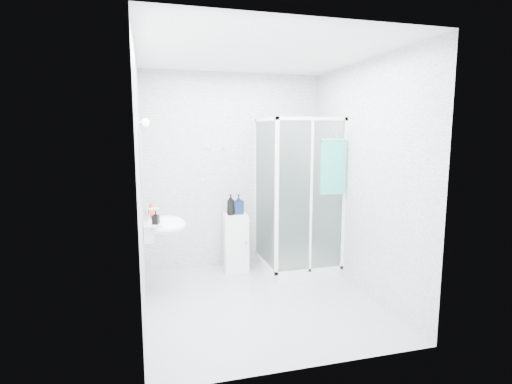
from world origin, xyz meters
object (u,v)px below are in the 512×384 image
object	(u,v)px
wall_basin	(163,226)
soap_dispenser_orange	(151,211)
shower_enclosure	(294,239)
storage_cabinet	(236,243)
shampoo_bottle_a	(231,204)
shampoo_bottle_b	(239,204)
soap_dispenser_black	(156,218)
hand_towel	(333,165)

from	to	relation	value
wall_basin	soap_dispenser_orange	xyz separation A→B (m)	(-0.12, 0.17, 0.15)
shower_enclosure	storage_cabinet	size ratio (longest dim) A/B	2.67
wall_basin	shampoo_bottle_a	distance (m)	1.09
storage_cabinet	shampoo_bottle_b	xyz separation A→B (m)	(0.05, 0.05, 0.51)
shampoo_bottle_a	soap_dispenser_black	distance (m)	1.26
soap_dispenser_black	wall_basin	bearing A→B (deg)	67.24
shampoo_bottle_b	soap_dispenser_black	bearing A→B (deg)	-141.96
shampoo_bottle_a	soap_dispenser_orange	world-z (taller)	shampoo_bottle_a
soap_dispenser_orange	soap_dispenser_black	bearing A→B (deg)	-82.66
shower_enclosure	shampoo_bottle_a	size ratio (longest dim) A/B	7.20
shower_enclosure	shampoo_bottle_a	distance (m)	0.93
shower_enclosure	wall_basin	world-z (taller)	shower_enclosure
shower_enclosure	hand_towel	world-z (taller)	shower_enclosure
shower_enclosure	wall_basin	bearing A→B (deg)	-169.19
storage_cabinet	soap_dispenser_orange	bearing A→B (deg)	-152.87
shampoo_bottle_a	soap_dispenser_orange	bearing A→B (deg)	-156.15
shampoo_bottle_a	shampoo_bottle_b	world-z (taller)	shampoo_bottle_a
shower_enclosure	storage_cabinet	world-z (taller)	shower_enclosure
hand_towel	soap_dispenser_black	xyz separation A→B (m)	(-2.07, -0.10, -0.50)
hand_towel	soap_dispenser_orange	distance (m)	2.19
soap_dispenser_black	soap_dispenser_orange	bearing A→B (deg)	97.34
shower_enclosure	storage_cabinet	xyz separation A→B (m)	(-0.70, 0.29, -0.07)
storage_cabinet	soap_dispenser_black	bearing A→B (deg)	-137.26
storage_cabinet	hand_towel	size ratio (longest dim) A/B	1.13
shower_enclosure	hand_towel	xyz separation A→B (m)	(0.34, -0.40, 0.99)
storage_cabinet	shampoo_bottle_a	size ratio (longest dim) A/B	2.70
shampoo_bottle_a	shampoo_bottle_b	size ratio (longest dim) A/B	1.06
shampoo_bottle_b	soap_dispenser_orange	xyz separation A→B (m)	(-1.13, -0.49, 0.06)
shampoo_bottle_b	soap_dispenser_black	world-z (taller)	shampoo_bottle_b
shampoo_bottle_b	soap_dispenser_black	size ratio (longest dim) A/B	1.86
storage_cabinet	soap_dispenser_orange	world-z (taller)	soap_dispenser_orange
wall_basin	hand_towel	distance (m)	2.09
hand_towel	shower_enclosure	bearing A→B (deg)	129.89
shower_enclosure	soap_dispenser_orange	distance (m)	1.85
soap_dispenser_orange	soap_dispenser_black	xyz separation A→B (m)	(0.05, -0.36, -0.01)
storage_cabinet	soap_dispenser_black	distance (m)	1.42
wall_basin	soap_dispenser_orange	distance (m)	0.26
storage_cabinet	soap_dispenser_black	size ratio (longest dim) A/B	5.32
wall_basin	hand_towel	xyz separation A→B (m)	(1.99, -0.09, 0.64)
shampoo_bottle_b	soap_dispenser_orange	distance (m)	1.23
hand_towel	shampoo_bottle_b	size ratio (longest dim) A/B	2.53
shampoo_bottle_a	soap_dispenser_orange	size ratio (longest dim) A/B	1.70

